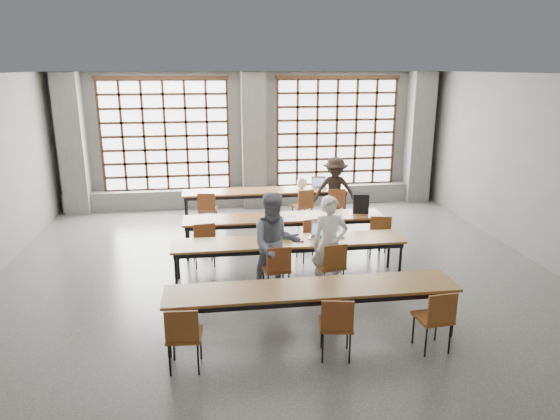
# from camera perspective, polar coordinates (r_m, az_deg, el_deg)

# --- Properties ---
(floor) EXTENTS (11.00, 11.00, 0.00)m
(floor) POSITION_cam_1_polar(r_m,az_deg,el_deg) (8.56, 0.19, -8.92)
(floor) COLOR #4A4A47
(floor) RESTS_ON ground
(ceiling) EXTENTS (11.00, 11.00, 0.00)m
(ceiling) POSITION_cam_1_polar(r_m,az_deg,el_deg) (7.76, 0.21, 15.22)
(ceiling) COLOR silver
(ceiling) RESTS_ON floor
(wall_back) EXTENTS (10.00, 0.00, 10.00)m
(wall_back) POSITION_cam_1_polar(r_m,az_deg,el_deg) (13.35, -3.14, 8.02)
(wall_back) COLOR #5C5C59
(wall_back) RESTS_ON floor
(wall_front) EXTENTS (10.00, 0.00, 10.00)m
(wall_front) POSITION_cam_1_polar(r_m,az_deg,el_deg) (3.07, 15.94, -22.07)
(wall_front) COLOR #5C5C59
(wall_front) RESTS_ON floor
(column_left) EXTENTS (0.60, 0.55, 3.50)m
(column_left) POSITION_cam_1_polar(r_m,az_deg,el_deg) (13.47, -22.62, 6.89)
(column_left) COLOR #5C5C59
(column_left) RESTS_ON floor
(column_mid) EXTENTS (0.60, 0.55, 3.50)m
(column_mid) POSITION_cam_1_polar(r_m,az_deg,el_deg) (13.08, -3.04, 7.85)
(column_mid) COLOR #5C5C59
(column_mid) RESTS_ON floor
(column_right) EXTENTS (0.60, 0.55, 3.50)m
(column_right) POSITION_cam_1_polar(r_m,az_deg,el_deg) (14.18, 15.57, 7.93)
(column_right) COLOR #5C5C59
(column_right) RESTS_ON floor
(window_left) EXTENTS (3.32, 0.12, 3.00)m
(window_left) POSITION_cam_1_polar(r_m,az_deg,el_deg) (13.26, -12.96, 8.24)
(window_left) COLOR white
(window_left) RESTS_ON wall_back
(window_right) EXTENTS (3.32, 0.12, 3.00)m
(window_right) POSITION_cam_1_polar(r_m,az_deg,el_deg) (13.63, 6.46, 8.74)
(window_right) COLOR white
(window_right) RESTS_ON wall_back
(sill_ledge) EXTENTS (9.80, 0.35, 0.50)m
(sill_ledge) POSITION_cam_1_polar(r_m,az_deg,el_deg) (13.45, -2.97, 1.56)
(sill_ledge) COLOR #5C5C59
(sill_ledge) RESTS_ON floor
(desk_row_a) EXTENTS (4.00, 0.70, 0.73)m
(desk_row_a) POSITION_cam_1_polar(r_m,az_deg,el_deg) (12.14, -1.65, 1.99)
(desk_row_a) COLOR brown
(desk_row_a) RESTS_ON floor
(desk_row_b) EXTENTS (4.00, 0.70, 0.73)m
(desk_row_b) POSITION_cam_1_polar(r_m,az_deg,el_deg) (10.00, 0.44, -1.09)
(desk_row_b) COLOR brown
(desk_row_b) RESTS_ON floor
(desk_row_c) EXTENTS (4.00, 0.70, 0.73)m
(desk_row_c) POSITION_cam_1_polar(r_m,az_deg,el_deg) (8.64, 1.03, -3.89)
(desk_row_c) COLOR brown
(desk_row_c) RESTS_ON floor
(desk_row_d) EXTENTS (4.00, 0.70, 0.73)m
(desk_row_d) POSITION_cam_1_polar(r_m,az_deg,el_deg) (6.90, 3.70, -9.29)
(desk_row_d) COLOR brown
(desk_row_d) RESTS_ON floor
(chair_back_left) EXTENTS (0.47, 0.48, 0.88)m
(chair_back_left) POSITION_cam_1_polar(r_m,az_deg,el_deg) (11.50, -8.31, 0.37)
(chair_back_left) COLOR maroon
(chair_back_left) RESTS_ON floor
(chair_back_mid) EXTENTS (0.52, 0.53, 0.88)m
(chair_back_mid) POSITION_cam_1_polar(r_m,az_deg,el_deg) (11.69, 2.71, 0.78)
(chair_back_mid) COLOR brown
(chair_back_mid) RESTS_ON floor
(chair_back_right) EXTENTS (0.44, 0.44, 0.88)m
(chair_back_right) POSITION_cam_1_polar(r_m,az_deg,el_deg) (11.85, 6.39, 0.91)
(chair_back_right) COLOR brown
(chair_back_right) RESTS_ON floor
(chair_mid_left) EXTENTS (0.48, 0.48, 0.88)m
(chair_mid_left) POSITION_cam_1_polar(r_m,az_deg,el_deg) (9.35, -8.69, -3.35)
(chair_mid_left) COLOR brown
(chair_mid_left) RESTS_ON floor
(chair_mid_centre) EXTENTS (0.50, 0.51, 0.88)m
(chair_mid_centre) POSITION_cam_1_polar(r_m,az_deg,el_deg) (9.52, 3.48, -2.83)
(chair_mid_centre) COLOR brown
(chair_mid_centre) RESTS_ON floor
(chair_mid_right) EXTENTS (0.49, 0.49, 0.88)m
(chair_mid_right) POSITION_cam_1_polar(r_m,az_deg,el_deg) (9.87, 11.30, -2.43)
(chair_mid_right) COLOR brown
(chair_mid_right) RESTS_ON floor
(chair_front_left) EXTENTS (0.47, 0.47, 0.88)m
(chair_front_left) POSITION_cam_1_polar(r_m,az_deg,el_deg) (8.07, -0.33, -6.35)
(chair_front_left) COLOR brown
(chair_front_left) RESTS_ON floor
(chair_front_right) EXTENTS (0.49, 0.50, 0.88)m
(chair_front_right) POSITION_cam_1_polar(r_m,az_deg,el_deg) (8.23, 5.97, -5.99)
(chair_front_right) COLOR brown
(chair_front_right) RESTS_ON floor
(chair_near_left) EXTENTS (0.45, 0.45, 0.88)m
(chair_near_left) POSITION_cam_1_polar(r_m,az_deg,el_deg) (6.29, -10.97, -13.55)
(chair_near_left) COLOR brown
(chair_near_left) RESTS_ON floor
(chair_near_mid) EXTENTS (0.49, 0.49, 0.88)m
(chair_near_mid) POSITION_cam_1_polar(r_m,az_deg,el_deg) (6.45, 6.47, -12.56)
(chair_near_mid) COLOR brown
(chair_near_mid) RESTS_ON floor
(chair_near_right) EXTENTS (0.46, 0.46, 0.88)m
(chair_near_right) POSITION_cam_1_polar(r_m,az_deg,el_deg) (6.87, 17.44, -11.35)
(chair_near_right) COLOR brown
(chair_near_right) RESTS_ON floor
(student_male) EXTENTS (0.60, 0.40, 1.62)m
(student_male) POSITION_cam_1_polar(r_m,az_deg,el_deg) (8.24, 5.71, -3.91)
(student_male) COLOR white
(student_male) RESTS_ON floor
(student_female) EXTENTS (0.88, 0.71, 1.71)m
(student_female) POSITION_cam_1_polar(r_m,az_deg,el_deg) (8.07, -0.53, -3.92)
(student_female) COLOR navy
(student_female) RESTS_ON floor
(student_back) EXTENTS (1.09, 0.71, 1.59)m
(student_back) POSITION_cam_1_polar(r_m,az_deg,el_deg) (11.90, 6.29, 2.26)
(student_back) COLOR black
(student_back) RESTS_ON floor
(laptop_front) EXTENTS (0.45, 0.42, 0.26)m
(laptop_front) POSITION_cam_1_polar(r_m,az_deg,el_deg) (8.80, 4.62, -2.70)
(laptop_front) COLOR silver
(laptop_front) RESTS_ON desk_row_c
(laptop_back) EXTENTS (0.37, 0.32, 0.26)m
(laptop_back) POSITION_cam_1_polar(r_m,az_deg,el_deg) (12.43, 4.51, 2.89)
(laptop_back) COLOR #B3B3B7
(laptop_back) RESTS_ON desk_row_a
(mouse) EXTENTS (0.10, 0.06, 0.04)m
(mouse) POSITION_cam_1_polar(r_m,az_deg,el_deg) (8.78, 7.20, -3.10)
(mouse) COLOR silver
(mouse) RESTS_ON desk_row_c
(green_box) EXTENTS (0.26, 0.15, 0.09)m
(green_box) POSITION_cam_1_polar(r_m,az_deg,el_deg) (8.67, 0.63, -3.04)
(green_box) COLOR green
(green_box) RESTS_ON desk_row_c
(phone) EXTENTS (0.14, 0.08, 0.01)m
(phone) POSITION_cam_1_polar(r_m,az_deg,el_deg) (8.55, 2.33, -3.60)
(phone) COLOR black
(phone) RESTS_ON desk_row_c
(paper_sheet_b) EXTENTS (0.36, 0.32, 0.00)m
(paper_sheet_b) POSITION_cam_1_polar(r_m,az_deg,el_deg) (9.89, -1.23, -0.88)
(paper_sheet_b) COLOR white
(paper_sheet_b) RESTS_ON desk_row_b
(paper_sheet_c) EXTENTS (0.31, 0.23, 0.00)m
(paper_sheet_c) POSITION_cam_1_polar(r_m,az_deg,el_deg) (9.99, 1.01, -0.70)
(paper_sheet_c) COLOR white
(paper_sheet_c) RESTS_ON desk_row_b
(backpack) EXTENTS (0.36, 0.28, 0.40)m
(backpack) POSITION_cam_1_polar(r_m,az_deg,el_deg) (10.32, 9.24, 0.77)
(backpack) COLOR black
(backpack) RESTS_ON desk_row_b
(plastic_bag) EXTENTS (0.32, 0.29, 0.29)m
(plastic_bag) POSITION_cam_1_polar(r_m,az_deg,el_deg) (12.26, 2.51, 3.14)
(plastic_bag) COLOR white
(plastic_bag) RESTS_ON desk_row_a
(red_pouch) EXTENTS (0.21, 0.11, 0.06)m
(red_pouch) POSITION_cam_1_polar(r_m,az_deg,el_deg) (6.38, -10.87, -13.48)
(red_pouch) COLOR #B43216
(red_pouch) RESTS_ON chair_near_left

